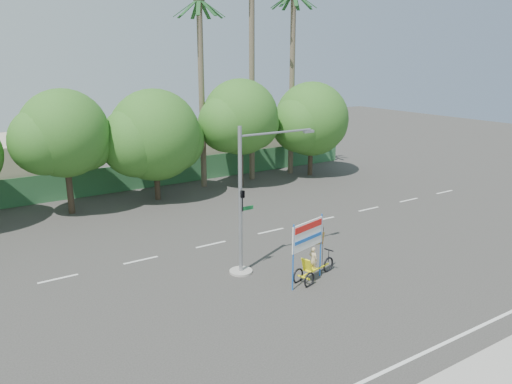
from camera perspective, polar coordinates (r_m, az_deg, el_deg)
ground at (r=22.60m, az=9.22°, el=-11.15°), size 120.00×120.00×0.00m
sidewalk_near at (r=18.53m, az=25.77°, el=-18.82°), size 50.00×2.40×0.12m
fence at (r=39.89m, az=-11.77°, el=1.97°), size 38.00×0.08×2.00m
building_left at (r=41.77m, az=-27.04°, el=2.60°), size 12.00×8.00×4.00m
building_right at (r=47.01m, az=-4.73°, el=5.24°), size 14.00×8.00×3.60m
tree_left at (r=33.87m, az=-21.13°, el=5.92°), size 6.66×5.60×8.07m
tree_center at (r=35.65m, az=-11.58°, el=6.09°), size 7.62×6.40×7.85m
tree_right at (r=38.61m, az=-1.85°, el=8.24°), size 6.90×5.80×8.36m
tree_far_right at (r=42.69m, az=6.30°, el=8.04°), size 7.38×6.20×7.94m
palm_tall at (r=40.67m, az=-0.48°, el=15.99°), size 3.73×3.79×17.45m
palm_mid at (r=42.95m, az=4.18°, el=14.50°), size 3.73×3.79×15.45m
palm_short at (r=38.46m, az=-6.31°, el=13.55°), size 3.73×3.79×14.45m
traffic_signal at (r=23.21m, az=-1.13°, el=-2.44°), size 4.72×1.10×7.00m
trike_billboard at (r=22.94m, az=6.33°, el=-7.20°), size 3.08×1.16×3.10m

